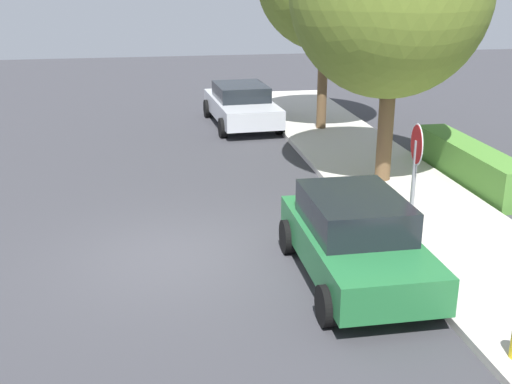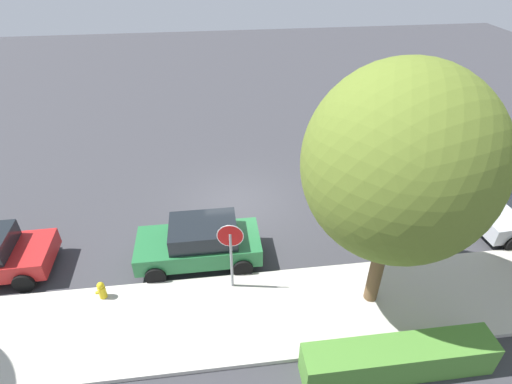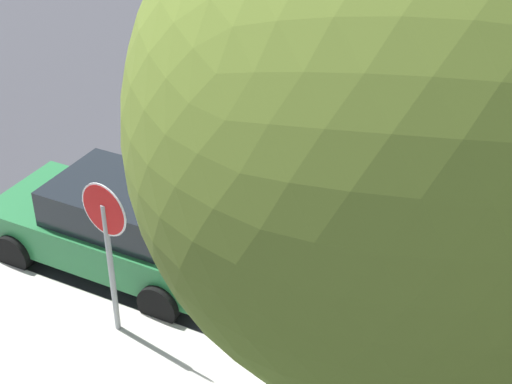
# 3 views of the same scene
# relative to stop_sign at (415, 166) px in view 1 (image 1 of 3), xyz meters

# --- Properties ---
(ground_plane) EXTENTS (60.00, 60.00, 0.00)m
(ground_plane) POSITION_rel_stop_sign_xyz_m (-0.52, -4.42, -1.70)
(ground_plane) COLOR #38383D
(sidewalk_curb) EXTENTS (32.00, 3.09, 0.14)m
(sidewalk_curb) POSITION_rel_stop_sign_xyz_m (-0.52, 1.11, -1.63)
(sidewalk_curb) COLOR beige
(sidewalk_curb) RESTS_ON ground_plane
(stop_sign) EXTENTS (0.75, 0.12, 2.49)m
(stop_sign) POSITION_rel_stop_sign_xyz_m (0.00, 0.00, 0.00)
(stop_sign) COLOR gray
(stop_sign) RESTS_ON ground_plane
(parked_car_green) EXTENTS (3.95, 1.98, 1.49)m
(parked_car_green) POSITION_rel_stop_sign_xyz_m (0.92, -1.39, -0.94)
(parked_car_green) COLOR #236B38
(parked_car_green) RESTS_ON ground_plane
(parked_car_silver) EXTENTS (4.67, 2.30, 1.41)m
(parked_car_silver) POSITION_rel_stop_sign_xyz_m (-11.02, -1.52, -0.98)
(parked_car_silver) COLOR silver
(parked_car_silver) RESTS_ON ground_plane
(front_yard_hedge) EXTENTS (4.74, 0.84, 0.95)m
(front_yard_hedge) POSITION_rel_stop_sign_xyz_m (-3.80, 3.18, -1.23)
(front_yard_hedge) COLOR #4C8433
(front_yard_hedge) RESTS_ON ground_plane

